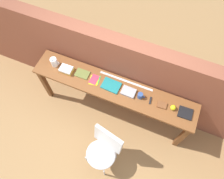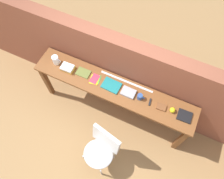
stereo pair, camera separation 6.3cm
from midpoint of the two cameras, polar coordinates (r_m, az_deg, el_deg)
ground_plane at (r=3.89m, az=-1.91°, el=-9.18°), size 40.00×40.00×0.00m
brick_wall_back at (r=3.43m, az=1.99°, el=4.32°), size 6.00×0.20×1.54m
sideboard at (r=3.30m, az=-0.21°, el=-0.58°), size 2.50×0.44×0.88m
chair_white_moulded at (r=3.24m, az=-2.83°, el=-15.34°), size 0.53×0.54×0.89m
pitcher_white at (r=3.44m, az=-15.39°, el=6.94°), size 0.14×0.10×0.18m
book_stack_leftmost at (r=3.37m, az=-12.35°, el=5.13°), size 0.20×0.15×0.07m
magazine_cycling at (r=3.32m, az=-8.31°, el=4.09°), size 0.21×0.15×0.02m
pamphlet_pile_colourful at (r=3.25m, az=-5.14°, el=2.54°), size 0.16×0.20×0.01m
book_open_centre at (r=3.18m, az=-0.81°, el=1.07°), size 0.27×0.21×0.02m
book_grey_hardcover at (r=3.13m, az=3.74°, el=-0.60°), size 0.20×0.15×0.03m
mug at (r=3.09m, az=6.83°, el=-1.62°), size 0.11×0.08×0.09m
multitool_folded at (r=3.12m, az=9.41°, el=-2.86°), size 0.04×0.11×0.02m
leather_journal_brown at (r=3.12m, az=12.36°, el=-3.99°), size 0.14×0.11×0.02m
sports_ball_small at (r=3.11m, az=15.12°, el=-4.61°), size 0.08×0.08×0.08m
book_repair_rightmost at (r=3.16m, az=18.06°, el=-5.87°), size 0.20×0.18×0.02m
ruler_metal_back_edge at (r=3.23m, az=3.13°, el=2.22°), size 0.83×0.03×0.00m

